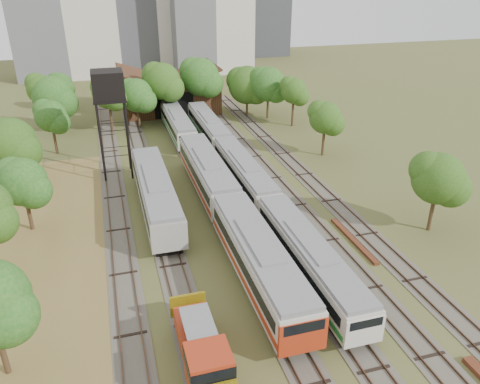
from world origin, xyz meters
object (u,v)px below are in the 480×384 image
object	(u,v)px
railcar_green_set	(244,174)
shunter_locomotive	(203,353)
water_tower	(108,88)
railcar_red_set	(229,210)

from	to	relation	value
railcar_green_set	shunter_locomotive	size ratio (longest dim) A/B	6.43
water_tower	railcar_green_set	bearing A→B (deg)	-30.90
railcar_green_set	shunter_locomotive	xyz separation A→B (m)	(-10.00, -24.60, -0.24)
water_tower	shunter_locomotive	bearing A→B (deg)	-84.36
water_tower	railcar_red_set	bearing A→B (deg)	-60.58
shunter_locomotive	water_tower	xyz separation A→B (m)	(-3.21, 32.50, 8.80)
railcar_green_set	shunter_locomotive	distance (m)	26.55
shunter_locomotive	water_tower	bearing A→B (deg)	95.64
shunter_locomotive	railcar_red_set	bearing A→B (deg)	69.65
railcar_red_set	water_tower	size ratio (longest dim) A/B	2.82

